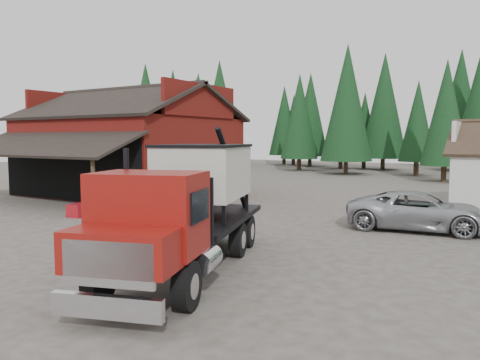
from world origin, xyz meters
The scene contains 9 objects.
ground centered at (0.00, 0.00, 0.00)m, with size 120.00×120.00×0.00m, color #483F38.
red_barn centered at (-11.00, 9.90, 2.69)m, with size 12.80×13.63×7.18m.
conifer_backdrop centered at (0.00, 42.00, 0.00)m, with size 76.00×16.00×16.00m, color black, non-canonical shape.
near_pine_a centered at (-22.00, 28.00, 6.39)m, with size 4.40×4.40×11.40m.
near_pine_b centered at (6.00, 30.00, 5.89)m, with size 3.96×3.96×10.40m.
near_pine_d centered at (-4.00, 34.00, 7.39)m, with size 5.28×5.28×13.40m.
feed_truck centered at (4.00, -2.97, 1.89)m, with size 5.07×9.25×4.04m.
silver_car centered at (8.39, 6.43, 0.78)m, with size 2.59×5.61×1.56m, color #A7A9AF.
equip_box centered at (-6.00, 1.60, 0.30)m, with size 0.70×1.10×0.60m, color maroon.
Camera 1 is at (11.92, -13.14, 3.65)m, focal length 35.00 mm.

